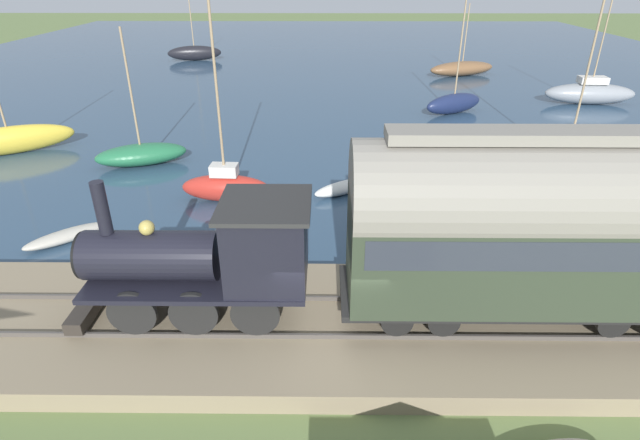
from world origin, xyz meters
The scene contains 16 objects.
ground_plane centered at (0.00, 0.00, 0.00)m, with size 200.00×200.00×0.00m, color #607542.
harbor_water centered at (43.16, 0.00, 0.00)m, with size 80.00×80.00×0.01m.
rail_embankment centered at (0.27, 0.00, 0.26)m, with size 5.18×56.00×0.63m.
steam_locomotive centered at (0.27, 2.75, 2.39)m, with size 2.13×5.84×3.58m.
passenger_coach centered at (0.27, -4.66, 3.24)m, with size 2.57×8.78×4.80m.
sailboat_green centered at (12.51, 8.82, 0.53)m, with size 2.90×4.44×6.19m.
sailboat_navy centered at (22.03, -8.10, 0.67)m, with size 3.11×4.32×7.21m.
sailboat_black centered at (42.21, 13.26, 0.76)m, with size 2.21×5.39×9.33m.
sailboat_brown centered at (34.51, -11.66, 0.62)m, with size 3.69×6.32×5.79m.
sailboat_teal centered at (12.99, -11.52, 0.74)m, with size 3.09×3.63×9.48m.
sailboat_yellow centered at (14.04, 15.91, 0.72)m, with size 4.08×5.70×7.38m.
sailboat_gray centered at (24.61, -17.95, 0.77)m, with size 2.02×6.06×7.77m.
sailboat_red centered at (8.46, 4.09, 0.67)m, with size 1.25×3.57×8.39m.
rowboat_near_shore centered at (5.05, 8.98, 0.21)m, with size 2.42×2.54×0.40m.
rowboat_off_pier centered at (9.24, -0.72, 0.27)m, with size 2.23×2.89×0.53m.
rowboat_mid_harbor centered at (12.99, -5.16, 0.19)m, with size 2.15×2.82×0.37m.
Camera 1 is at (-9.84, 0.13, 8.44)m, focal length 28.00 mm.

